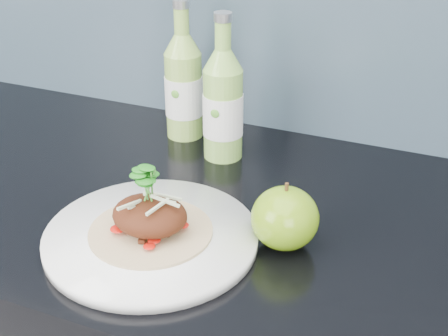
% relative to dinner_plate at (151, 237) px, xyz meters
% --- Properties ---
extents(dinner_plate, '(0.37, 0.37, 0.02)m').
position_rel_dinner_plate_xyz_m(dinner_plate, '(0.00, 0.00, 0.00)').
color(dinner_plate, white).
rests_on(dinner_plate, kitchen_counter).
extents(pork_taco, '(0.16, 0.16, 0.10)m').
position_rel_dinner_plate_xyz_m(pork_taco, '(-0.00, 0.00, 0.04)').
color(pork_taco, tan).
rests_on(pork_taco, dinner_plate).
extents(green_apple, '(0.10, 0.10, 0.09)m').
position_rel_dinner_plate_xyz_m(green_apple, '(0.16, 0.06, 0.03)').
color(green_apple, '#54800D').
rests_on(green_apple, kitchen_counter).
extents(cider_bottle_left, '(0.07, 0.07, 0.24)m').
position_rel_dinner_plate_xyz_m(cider_bottle_left, '(-0.11, 0.32, 0.08)').
color(cider_bottle_left, '#91BE4F').
rests_on(cider_bottle_left, kitchen_counter).
extents(cider_bottle_right, '(0.09, 0.09, 0.24)m').
position_rel_dinner_plate_xyz_m(cider_bottle_right, '(-0.01, 0.27, 0.08)').
color(cider_bottle_right, '#8AC351').
rests_on(cider_bottle_right, kitchen_counter).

